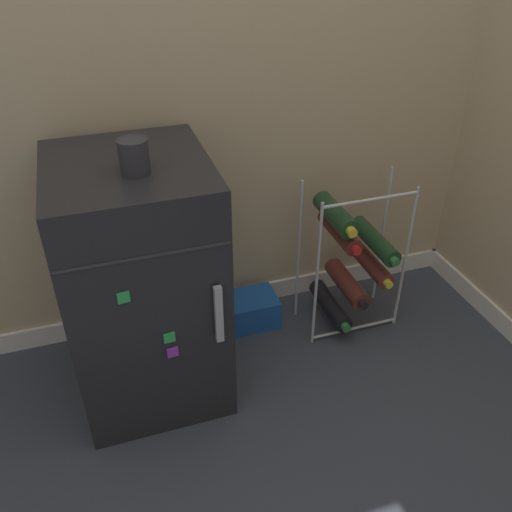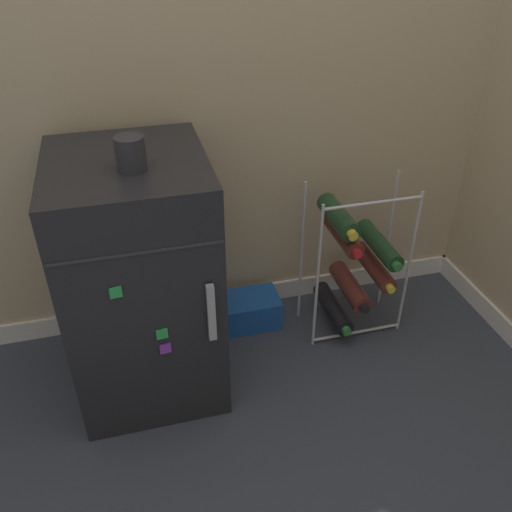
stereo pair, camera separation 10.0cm
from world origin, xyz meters
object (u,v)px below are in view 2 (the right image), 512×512
object	(u,v)px
mini_fridge	(141,280)
soda_box	(249,310)
wine_rack	(353,262)
fridge_top_cup	(131,153)

from	to	relation	value
mini_fridge	soda_box	bearing A→B (deg)	24.54
mini_fridge	wine_rack	size ratio (longest dim) A/B	1.36
mini_fridge	soda_box	size ratio (longest dim) A/B	3.51
fridge_top_cup	soda_box	bearing A→B (deg)	33.69
mini_fridge	soda_box	world-z (taller)	mini_fridge
mini_fridge	wine_rack	xyz separation A→B (m)	(0.84, 0.08, -0.13)
wine_rack	soda_box	size ratio (longest dim) A/B	2.58
mini_fridge	wine_rack	distance (m)	0.86
soda_box	fridge_top_cup	xyz separation A→B (m)	(-0.41, -0.28, 0.88)
wine_rack	mini_fridge	bearing A→B (deg)	-174.36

